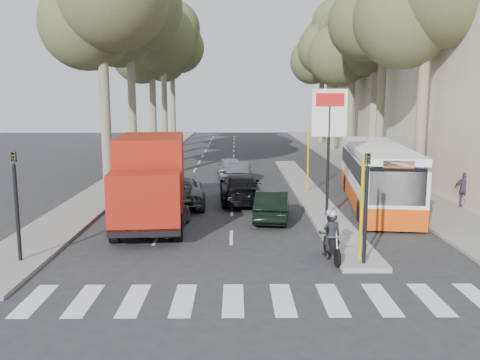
% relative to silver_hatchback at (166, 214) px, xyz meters
% --- Properties ---
extents(ground, '(120.00, 120.00, 0.00)m').
position_rel_silver_hatchback_xyz_m(ground, '(3.50, -3.11, -0.65)').
color(ground, '#28282B').
rests_on(ground, ground).
extents(sidewalk_right, '(3.20, 70.00, 0.12)m').
position_rel_silver_hatchback_xyz_m(sidewalk_right, '(12.10, 21.89, -0.59)').
color(sidewalk_right, gray).
rests_on(sidewalk_right, ground).
extents(median_left, '(2.40, 64.00, 0.12)m').
position_rel_silver_hatchback_xyz_m(median_left, '(-4.50, 24.89, -0.59)').
color(median_left, gray).
rests_on(median_left, ground).
extents(traffic_island, '(1.50, 26.00, 0.16)m').
position_rel_silver_hatchback_xyz_m(traffic_island, '(6.75, 7.89, -0.57)').
color(traffic_island, gray).
rests_on(traffic_island, ground).
extents(building_far, '(11.00, 20.00, 16.00)m').
position_rel_silver_hatchback_xyz_m(building_far, '(19.00, 30.89, 7.35)').
color(building_far, '#B7A88E').
rests_on(building_far, ground).
extents(billboard, '(1.50, 12.10, 5.60)m').
position_rel_silver_hatchback_xyz_m(billboard, '(6.75, 1.89, 3.05)').
color(billboard, yellow).
rests_on(billboard, ground).
extents(traffic_light_island, '(0.16, 0.41, 3.60)m').
position_rel_silver_hatchback_xyz_m(traffic_light_island, '(6.75, -4.61, 1.83)').
color(traffic_light_island, black).
rests_on(traffic_light_island, ground).
extents(traffic_light_left, '(0.16, 0.41, 3.60)m').
position_rel_silver_hatchback_xyz_m(traffic_light_left, '(-4.10, -4.11, 1.83)').
color(traffic_light_left, black).
rests_on(traffic_light_left, ground).
extents(tree_l_a, '(7.40, 7.20, 14.10)m').
position_rel_silver_hatchback_xyz_m(tree_l_a, '(-4.37, 9.00, 9.73)').
color(tree_l_a, '#6B604C').
rests_on(tree_l_a, ground).
extents(tree_l_b, '(7.40, 7.20, 14.88)m').
position_rel_silver_hatchback_xyz_m(tree_l_b, '(-4.47, 17.00, 10.42)').
color(tree_l_b, '#6B604C').
rests_on(tree_l_b, ground).
extents(tree_l_c, '(7.40, 7.20, 13.71)m').
position_rel_silver_hatchback_xyz_m(tree_l_c, '(-4.27, 25.00, 9.38)').
color(tree_l_c, '#6B604C').
rests_on(tree_l_c, ground).
extents(tree_l_d, '(7.40, 7.20, 15.66)m').
position_rel_silver_hatchback_xyz_m(tree_l_d, '(-4.37, 33.00, 11.11)').
color(tree_l_d, '#6B604C').
rests_on(tree_l_d, ground).
extents(tree_l_e, '(7.40, 7.20, 14.49)m').
position_rel_silver_hatchback_xyz_m(tree_l_e, '(-4.47, 41.00, 10.07)').
color(tree_l_e, '#6B604C').
rests_on(tree_l_e, ground).
extents(tree_r_b, '(7.40, 7.20, 15.27)m').
position_rel_silver_hatchback_xyz_m(tree_r_b, '(12.73, 15.00, 10.76)').
color(tree_r_b, '#6B604C').
rests_on(tree_r_b, ground).
extents(tree_r_c, '(7.40, 7.20, 13.32)m').
position_rel_silver_hatchback_xyz_m(tree_r_c, '(12.53, 23.00, 9.04)').
color(tree_r_c, '#6B604C').
rests_on(tree_r_c, ground).
extents(tree_r_d, '(7.40, 7.20, 14.88)m').
position_rel_silver_hatchback_xyz_m(tree_r_d, '(12.63, 31.00, 10.42)').
color(tree_r_d, '#6B604C').
rests_on(tree_r_d, ground).
extents(tree_r_e, '(7.40, 7.20, 14.10)m').
position_rel_silver_hatchback_xyz_m(tree_r_e, '(12.73, 39.00, 9.73)').
color(tree_r_e, '#6B604C').
rests_on(tree_r_e, ground).
extents(silver_hatchback, '(1.77, 3.93, 1.31)m').
position_rel_silver_hatchback_xyz_m(silver_hatchback, '(0.00, 0.00, 0.00)').
color(silver_hatchback, '#95989D').
rests_on(silver_hatchback, ground).
extents(dark_hatchback, '(1.84, 4.08, 1.30)m').
position_rel_silver_hatchback_xyz_m(dark_hatchback, '(4.35, 1.70, -0.00)').
color(dark_hatchback, black).
rests_on(dark_hatchback, ground).
extents(queue_car_a, '(2.91, 5.27, 1.40)m').
position_rel_silver_hatchback_xyz_m(queue_car_a, '(0.00, 4.83, 0.05)').
color(queue_car_a, '#53555B').
rests_on(queue_car_a, ground).
extents(queue_car_b, '(2.22, 5.06, 1.45)m').
position_rel_silver_hatchback_xyz_m(queue_car_b, '(3.00, 5.48, 0.07)').
color(queue_car_b, black).
rests_on(queue_car_b, ground).
extents(queue_car_c, '(1.92, 4.21, 1.40)m').
position_rel_silver_hatchback_xyz_m(queue_car_c, '(2.40, 13.20, 0.05)').
color(queue_car_c, '#A4A7AC').
rests_on(queue_car_c, ground).
extents(queue_car_d, '(1.60, 3.88, 1.25)m').
position_rel_silver_hatchback_xyz_m(queue_car_d, '(3.00, 11.96, -0.03)').
color(queue_car_d, '#53575B').
rests_on(queue_car_d, ground).
extents(queue_car_e, '(2.31, 4.74, 1.33)m').
position_rel_silver_hatchback_xyz_m(queue_car_e, '(-2.80, 12.07, 0.01)').
color(queue_car_e, black).
rests_on(queue_car_e, ground).
extents(red_truck, '(3.17, 7.06, 3.66)m').
position_rel_silver_hatchback_xyz_m(red_truck, '(-0.72, 0.85, 1.28)').
color(red_truck, black).
rests_on(red_truck, ground).
extents(city_bus, '(3.85, 11.45, 2.96)m').
position_rel_silver_hatchback_xyz_m(city_bus, '(9.70, 4.91, 0.90)').
color(city_bus, '#E1490C').
rests_on(city_bus, ground).
extents(motorcycle, '(0.73, 1.96, 1.67)m').
position_rel_silver_hatchback_xyz_m(motorcycle, '(5.89, -3.62, 0.10)').
color(motorcycle, black).
rests_on(motorcycle, ground).
extents(pedestrian_near, '(1.07, 1.00, 1.69)m').
position_rel_silver_hatchback_xyz_m(pedestrian_near, '(13.50, 3.55, 0.31)').
color(pedestrian_near, '#473854').
rests_on(pedestrian_near, sidewalk_right).
extents(pedestrian_far, '(1.38, 1.11, 1.96)m').
position_rel_silver_hatchback_xyz_m(pedestrian_far, '(13.50, 8.53, 0.45)').
color(pedestrian_far, '#716654').
rests_on(pedestrian_far, sidewalk_right).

